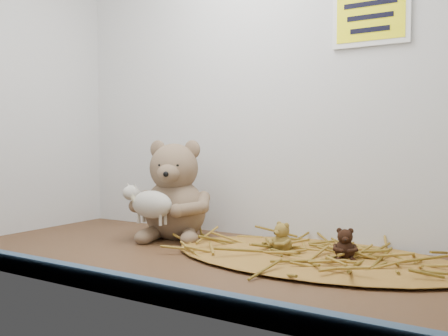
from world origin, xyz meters
The scene contains 8 objects.
alcove_shell centered at (0.00, 9.00, 45.00)cm, with size 120.40×60.20×90.40cm.
front_rail centered at (0.00, -28.80, 1.80)cm, with size 119.28×2.20×3.60cm, color #3B5270.
straw_bed centered at (23.07, 11.74, 0.64)cm, with size 66.16×38.41×1.28cm, color brown.
main_teddy centered at (-17.74, 15.90, 13.08)cm, with size 21.10×22.27×26.17cm, color #897154, non-canonical shape.
toy_lamb centered at (-17.74, 6.53, 9.99)cm, with size 15.16×9.25×9.80cm, color #B7B0A4, non-canonical shape.
mini_teddy_tan centered at (16.12, 11.07, 4.70)cm, with size 5.51×5.82×6.84cm, color olive, non-canonical shape.
mini_teddy_brown centered at (30.03, 12.41, 4.57)cm, with size 5.30×5.59×6.57cm, color black, non-canonical shape.
wall_sign centered at (30.00, 29.40, 55.00)cm, with size 16.00×1.20×11.00cm, color yellow.
Camera 1 is at (63.18, -89.81, 25.69)cm, focal length 40.00 mm.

